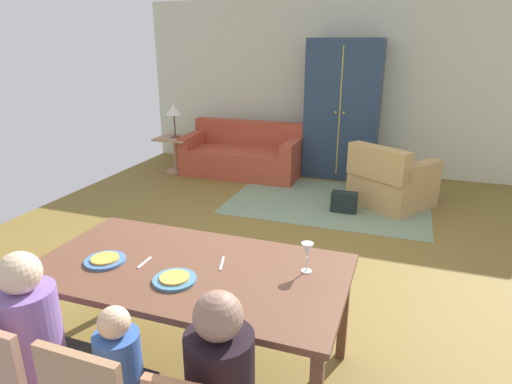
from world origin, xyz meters
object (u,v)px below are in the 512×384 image
dining_chair_man (14,379)px  person_man (41,353)px  plate_near_man (105,261)px  wine_glass (307,251)px  side_table (176,149)px  handbag (344,202)px  table_lamp (174,111)px  dining_table (190,276)px  armoire (343,110)px  couch (243,156)px  plate_near_child (175,280)px  armchair (391,182)px

dining_chair_man → person_man: 0.18m
plate_near_man → person_man: size_ratio=0.23×
wine_glass → person_man: 1.53m
side_table → handbag: size_ratio=1.81×
wine_glass → table_lamp: bearing=128.4°
dining_table → dining_chair_man: bearing=-121.2°
armoire → table_lamp: bearing=-165.0°
table_lamp → armoire: bearing=15.0°
person_man → couch: 5.08m
dining_chair_man → armoire: (0.69, 5.61, 0.56)m
couch → dining_chair_man: bearing=-81.2°
table_lamp → plate_near_child: bearing=-60.5°
dining_table → couch: 4.54m
wine_glass → armchair: wine_glass is taller
couch → side_table: bearing=-166.5°
wine_glass → handbag: wine_glass is taller
dining_chair_man → handbag: dining_chair_man is taller
side_table → plate_near_man: bearing=-65.9°
plate_near_man → armchair: size_ratio=0.21×
plate_near_man → armoire: bearing=82.0°
plate_near_child → person_man: person_man is taller
person_man → wine_glass: bearing=35.8°
couch → armchair: size_ratio=1.57×
handbag → wine_glass: bearing=-86.3°
wine_glass → armoire: bearing=96.5°
armchair → wine_glass: bearing=-95.4°
dining_table → side_table: dining_table is taller
armchair → person_man: bearing=-109.6°
plate_near_man → person_man: person_man is taller
armchair → side_table: bearing=172.6°
dining_table → dining_chair_man: dining_chair_man is taller
couch → handbag: 2.16m
plate_near_man → side_table: (-1.88, 4.19, -0.39)m
couch → person_man: bearing=-80.9°
armoire → handbag: bearing=-78.4°
armchair → armoire: bearing=126.9°
couch → side_table: size_ratio=3.20×
side_table → armchair: bearing=-7.4°
side_table → wine_glass: bearing=-51.6°
couch → armoire: (1.49, 0.43, 0.75)m
handbag → plate_near_child: bearing=-98.3°
armoire → handbag: 1.86m
plate_near_child → dining_chair_man: bearing=-127.5°
dining_table → armchair: armchair is taller
plate_near_child → handbag: size_ratio=0.78×
wine_glass → side_table: wine_glass is taller
plate_near_man → wine_glass: 1.25m
dining_chair_man → side_table: (-1.87, 4.93, -0.11)m
wine_glass → table_lamp: 4.96m
armchair → handbag: 0.72m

